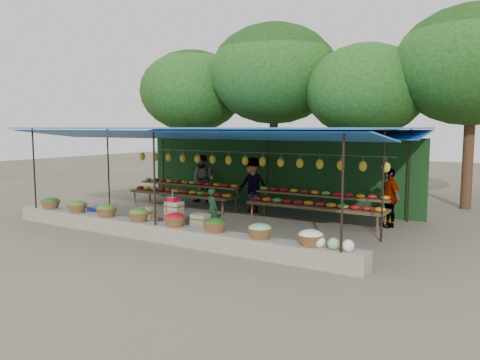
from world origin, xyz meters
The scene contains 16 objects.
ground centered at (0.00, 0.00, 0.00)m, with size 60.00×60.00×0.00m, color brown.
stone_curb centered at (0.00, -2.75, 0.20)m, with size 10.60×0.55×0.40m, color gray.
stall_canopy centered at (0.00, 0.06, 2.68)m, with size 10.80×6.60×2.82m.
produce_baskets centered at (-0.10, -2.75, 0.56)m, with size 8.98×0.58×0.34m.
netting_backdrop centered at (0.00, 3.15, 1.25)m, with size 10.60×0.06×2.50m, color #19471E.
tree_row centered at (0.50, 6.09, 4.70)m, with size 16.51×5.50×7.12m.
fruit_table_left centered at (-2.49, 1.35, 0.61)m, with size 4.21×0.95×0.93m.
fruit_table_right centered at (2.51, 1.35, 0.61)m, with size 4.21×0.95×0.93m.
crate_counter centered at (-0.52, -1.58, 0.31)m, with size 2.36×0.35×0.77m.
weighing_scale centered at (-0.55, -1.58, 0.85)m, with size 0.33×0.33×0.35m.
vendor_seated centered at (0.39, -0.99, 0.57)m, with size 0.42×0.27×1.14m, color #16311A.
customer_left centered at (-2.48, 2.48, 0.90)m, with size 0.87×0.68×1.80m, color slate.
customer_mid centered at (0.04, 1.80, 0.92)m, with size 1.18×0.68×1.83m, color slate.
customer_right centered at (4.49, 1.87, 0.84)m, with size 0.99×0.41×1.69m, color slate.
blue_crate_front centered at (-4.60, -2.46, 0.13)m, with size 0.45×0.32×0.27m, color navy.
blue_crate_back centered at (-3.75, -1.49, 0.16)m, with size 0.53×0.38×0.32m, color navy.
Camera 1 is at (7.83, -11.48, 2.82)m, focal length 35.00 mm.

